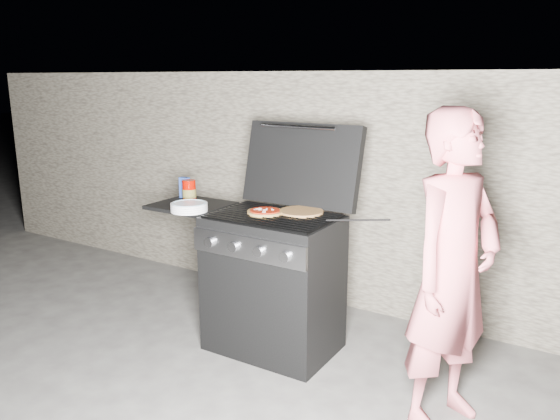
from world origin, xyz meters
The scene contains 10 objects.
ground centered at (0.00, 0.00, 0.00)m, with size 50.00×50.00×0.00m, color #43403D.
stone_wall centered at (0.00, 1.05, 0.90)m, with size 8.00×0.35×1.80m, color gray.
gas_grill centered at (-0.25, 0.00, 0.46)m, with size 1.34×0.79×0.91m, color black, non-canonical shape.
pizza_topped centered at (-0.07, 0.01, 0.92)m, with size 0.23×0.23×0.03m, color #B2813A, non-canonical shape.
pizza_plain centered at (0.12, 0.15, 0.92)m, with size 0.28×0.28×0.02m, color #C18446.
sauce_jar centered at (-0.76, 0.08, 0.98)m, with size 0.09×0.09×0.15m, color #A10A00.
blue_carton centered at (-0.84, 0.13, 0.98)m, with size 0.07×0.04×0.15m, color #243E91.
plate_stack centered at (-0.54, -0.17, 0.93)m, with size 0.24×0.24×0.06m, color white.
person centered at (1.17, -0.19, 0.81)m, with size 0.59×0.39×1.63m, color #D6616A.
tongs centered at (0.57, 0.00, 0.95)m, with size 0.01×0.01×0.43m, color black.
Camera 1 is at (1.77, -2.81, 1.75)m, focal length 35.00 mm.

